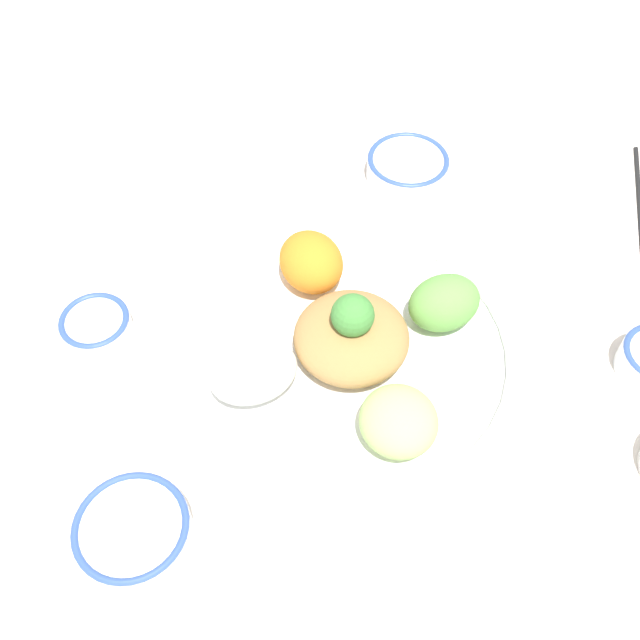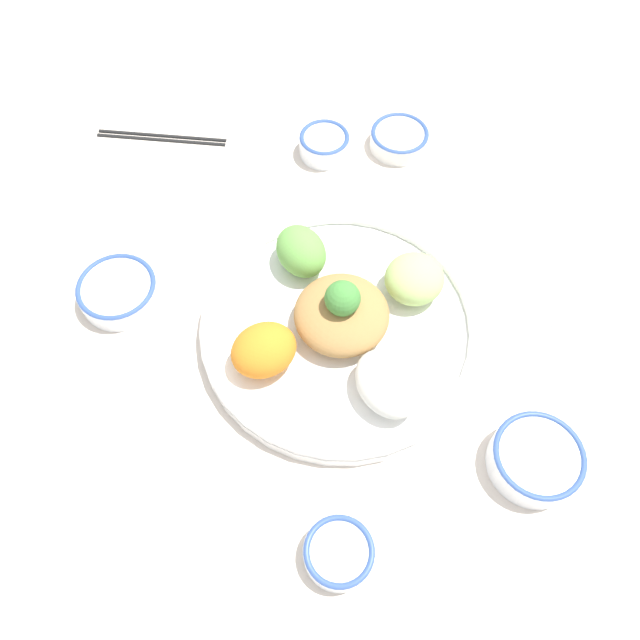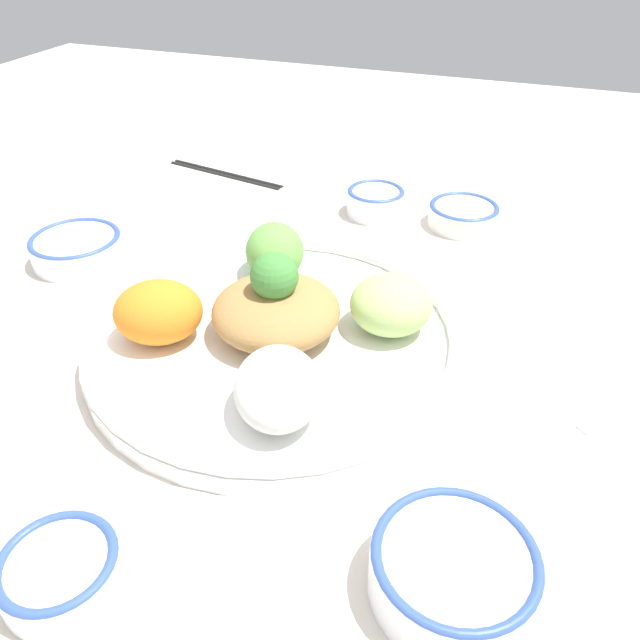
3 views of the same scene
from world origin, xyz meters
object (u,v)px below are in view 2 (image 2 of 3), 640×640
sauce_bowl_far (324,143)px  chopsticks_pair_near (161,137)px  salad_platter (341,322)px  rice_bowl_blue (536,459)px  serving_spoon_main (557,323)px  rice_bowl_plain (339,553)px  sauce_bowl_red (118,291)px  sauce_bowl_dark (399,138)px

sauce_bowl_far → chopsticks_pair_near: 0.28m
salad_platter → sauce_bowl_far: (-0.01, -0.35, -0.01)m
rice_bowl_blue → serving_spoon_main: bearing=-114.1°
salad_platter → serving_spoon_main: salad_platter is taller
salad_platter → serving_spoon_main: (-0.31, 0.01, -0.02)m
chopsticks_pair_near → serving_spoon_main: chopsticks_pair_near is taller
serving_spoon_main → chopsticks_pair_near: bearing=93.9°
salad_platter → serving_spoon_main: size_ratio=3.30×
salad_platter → sauce_bowl_far: size_ratio=4.70×
sauce_bowl_far → rice_bowl_plain: bearing=86.5°
sauce_bowl_red → sauce_bowl_far: bearing=-140.4°
rice_bowl_plain → sauce_bowl_far: (-0.04, -0.64, 0.00)m
sauce_bowl_red → chopsticks_pair_near: (-0.04, -0.32, -0.02)m
sauce_bowl_far → serving_spoon_main: bearing=129.8°
sauce_bowl_far → sauce_bowl_dark: bearing=-177.6°
rice_bowl_plain → sauce_bowl_far: 0.65m
rice_bowl_plain → salad_platter: bearing=-96.3°
sauce_bowl_red → sauce_bowl_far: (-0.32, -0.26, 0.00)m
sauce_bowl_dark → serving_spoon_main: size_ratio=0.82×
sauce_bowl_red → chopsticks_pair_near: 0.33m
chopsticks_pair_near → sauce_bowl_dark: bearing=-176.6°
salad_platter → chopsticks_pair_near: (0.27, -0.40, -0.02)m
salad_platter → sauce_bowl_dark: 0.38m
sauce_bowl_far → serving_spoon_main: 0.47m
serving_spoon_main → rice_bowl_plain: bearing=169.9°
sauce_bowl_dark → rice_bowl_plain: bearing=75.6°
serving_spoon_main → sauce_bowl_red: bearing=121.1°
sauce_bowl_red → sauce_bowl_far: 0.41m
salad_platter → rice_bowl_plain: bearing=83.7°
sauce_bowl_dark → chopsticks_pair_near: 0.41m
rice_bowl_blue → serving_spoon_main: size_ratio=0.96×
rice_bowl_plain → serving_spoon_main: size_ratio=0.70×
sauce_bowl_red → rice_bowl_blue: (-0.53, 0.29, 0.00)m
rice_bowl_blue → chopsticks_pair_near: size_ratio=0.51×
chopsticks_pair_near → salad_platter: bearing=134.4°
sauce_bowl_red → salad_platter: bearing=165.3°
sauce_bowl_red → sauce_bowl_dark: size_ratio=1.17×
sauce_bowl_far → rice_bowl_blue: bearing=110.8°
sauce_bowl_red → sauce_bowl_dark: 0.52m
salad_platter → chopsticks_pair_near: bearing=-56.4°
rice_bowl_blue → sauce_bowl_dark: bearing=-81.4°
sauce_bowl_red → serving_spoon_main: 0.63m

